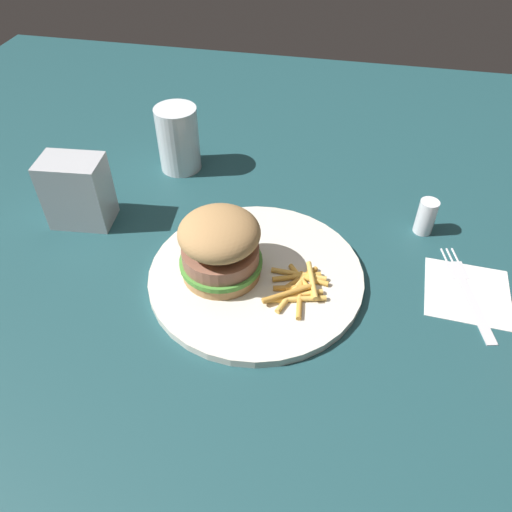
% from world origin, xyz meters
% --- Properties ---
extents(ground_plane, '(1.60, 1.60, 0.00)m').
position_xyz_m(ground_plane, '(0.00, 0.00, 0.00)').
color(ground_plane, '#1E474C').
extents(plate, '(0.29, 0.29, 0.01)m').
position_xyz_m(plate, '(-0.02, 0.03, 0.01)').
color(plate, silver).
rests_on(plate, ground_plane).
extents(sandwich, '(0.11, 0.11, 0.09)m').
position_xyz_m(sandwich, '(-0.01, -0.02, 0.06)').
color(sandwich, tan).
rests_on(sandwich, plate).
extents(fries_pile, '(0.10, 0.08, 0.01)m').
position_xyz_m(fries_pile, '(-0.00, 0.09, 0.02)').
color(fries_pile, gold).
rests_on(fries_pile, plate).
extents(napkin, '(0.12, 0.12, 0.00)m').
position_xyz_m(napkin, '(-0.05, 0.31, 0.00)').
color(napkin, white).
rests_on(napkin, ground_plane).
extents(fork, '(0.17, 0.06, 0.00)m').
position_xyz_m(fork, '(-0.05, 0.31, 0.00)').
color(fork, silver).
rests_on(fork, napkin).
extents(drink_glass, '(0.07, 0.07, 0.11)m').
position_xyz_m(drink_glass, '(-0.26, -0.16, 0.05)').
color(drink_glass, silver).
rests_on(drink_glass, ground_plane).
extents(napkin_dispenser, '(0.07, 0.10, 0.11)m').
position_xyz_m(napkin_dispenser, '(-0.09, -0.26, 0.05)').
color(napkin_dispenser, '#B7BABF').
rests_on(napkin_dispenser, ground_plane).
extents(salt_shaker, '(0.03, 0.03, 0.06)m').
position_xyz_m(salt_shaker, '(-0.17, 0.26, 0.03)').
color(salt_shaker, white).
rests_on(salt_shaker, ground_plane).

